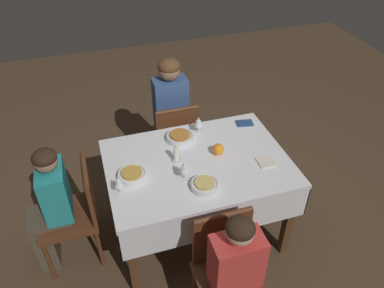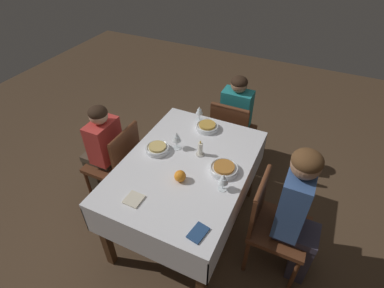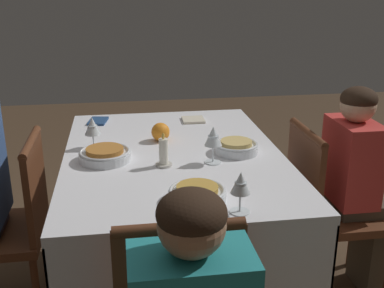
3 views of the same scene
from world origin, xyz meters
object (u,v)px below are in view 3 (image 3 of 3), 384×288
Objects in this scene: candle_centerpiece at (164,154)px; napkin_spare_side at (98,121)px; bowl_east at (197,194)px; chair_north at (327,204)px; bowl_south at (105,154)px; napkin_red_folded at (193,120)px; wine_glass_south at (92,127)px; person_child_red at (361,184)px; orange_fruit at (161,132)px; wine_glass_north at (213,137)px; bowl_north at (236,147)px; dining_table at (173,174)px; chair_south at (10,221)px; wine_glass_east at (241,185)px.

candle_centerpiece is 0.95× the size of napkin_spare_side.
bowl_east is 1.08m from napkin_spare_side.
bowl_south is (0.02, -1.02, 0.32)m from chair_north.
wine_glass_south is at bearing -55.44° from napkin_red_folded.
person_child_red is (0.00, 0.16, 0.09)m from chair_north.
candle_centerpiece is at bearing 23.13° from napkin_spare_side.
chair_north reaches higher than bowl_east.
wine_glass_north is at bearing 31.03° from orange_fruit.
wine_glass_south is 0.65m from bowl_north.
orange_fruit reaches higher than napkin_red_folded.
wine_glass_south is at bearing -104.42° from bowl_north.
dining_table is 0.75m from chair_south.
chair_south is at bearing -124.63° from wine_glass_east.
wine_glass_south reaches higher than napkin_spare_side.
wine_glass_north is (0.11, -0.74, 0.31)m from person_child_red.
chair_south is at bearing 88.02° from chair_north.
bowl_south is 0.69m from napkin_red_folded.
napkin_spare_side is (-0.67, -0.29, -0.05)m from candle_centerpiece.
bowl_north is 0.52m from napkin_red_folded.
wine_glass_east is (0.71, 0.50, 0.00)m from wine_glass_south.
chair_north reaches higher than bowl_south.
napkin_red_folded is at bearing 179.48° from wine_glass_east.
bowl_north is 1.56× the size of napkin_red_folded.
napkin_red_folded is (-0.61, 0.01, -0.11)m from wine_glass_north.
chair_north is 5.44× the size of wine_glass_north.
wine_glass_east is 0.49m from candle_centerpiece.
bowl_north is at bearing 167.60° from wine_glass_east.
napkin_red_folded is at bearing 48.10° from chair_north.
wine_glass_east reaches higher than bowl_south.
bowl_south and bowl_north have the same top height.
person_child_red is 7.28× the size of wine_glass_east.
dining_table is 6.62× the size of bowl_east.
orange_fruit is 0.36m from napkin_red_folded.
wine_glass_east reaches higher than chair_north.
candle_centerpiece is at bearing -72.03° from bowl_north.
candle_centerpiece reaches higher than dining_table.
orange_fruit is at bearing -34.07° from napkin_red_folded.
orange_fruit is at bearing 177.11° from candle_centerpiece.
person_child_red is 1.00m from bowl_east.
bowl_south is 0.54m from bowl_east.
wine_glass_south is (-0.15, -1.08, 0.39)m from chair_north.
wine_glass_east reaches higher than bowl_north.
dining_table is 15.41× the size of orange_fruit.
candle_centerpiece is (-0.45, -0.21, -0.05)m from wine_glass_east.
dining_table is 0.51m from bowl_east.
napkin_red_folded is (-0.51, -0.11, -0.02)m from bowl_north.
candle_centerpiece reaches higher than chair_south.
wine_glass_east is at bearing 35.12° from wine_glass_south.
bowl_north is at bearing 129.59° from wine_glass_north.
bowl_north is 1.28× the size of napkin_spare_side.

